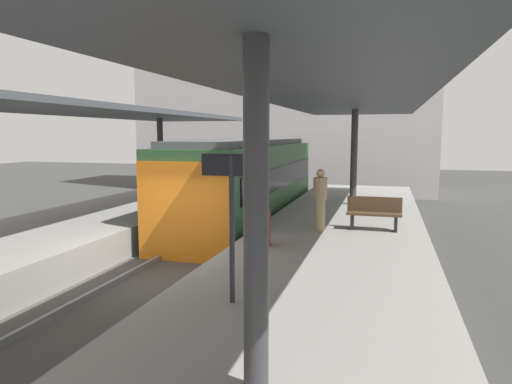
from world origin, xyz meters
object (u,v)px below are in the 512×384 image
(passenger_far_end, at_px, (320,199))
(commuter_train, at_px, (247,182))
(platform_bench, at_px, (374,212))
(litter_bin, at_px, (261,228))
(platform_sign, at_px, (232,194))

(passenger_far_end, bearing_deg, commuter_train, 127.18)
(platform_bench, height_order, litter_bin, platform_bench)
(platform_sign, bearing_deg, litter_bin, 98.65)
(commuter_train, bearing_deg, platform_bench, -39.77)
(commuter_train, xyz_separation_m, litter_bin, (2.26, -6.32, -0.33))
(commuter_train, bearing_deg, litter_bin, -70.36)
(commuter_train, relative_size, platform_sign, 5.00)
(commuter_train, distance_m, litter_bin, 6.72)
(platform_bench, bearing_deg, litter_bin, -134.44)
(commuter_train, bearing_deg, platform_sign, -74.18)
(commuter_train, height_order, passenger_far_end, commuter_train)
(platform_sign, height_order, passenger_far_end, platform_sign)
(commuter_train, distance_m, passenger_far_end, 5.47)
(platform_bench, bearing_deg, platform_sign, -107.27)
(platform_bench, xyz_separation_m, litter_bin, (-2.40, -2.45, -0.06))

